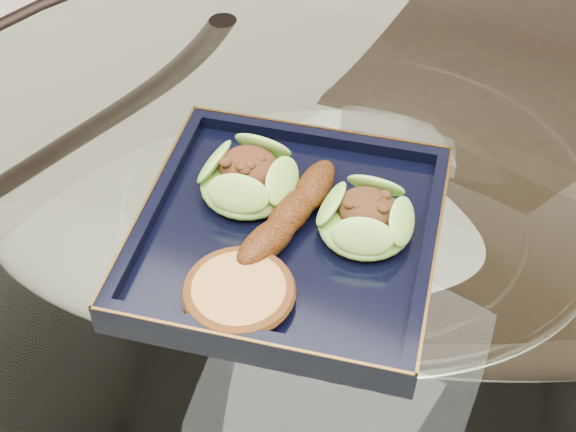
% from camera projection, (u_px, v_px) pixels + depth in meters
% --- Properties ---
extents(dining_table, '(1.13, 1.13, 0.77)m').
position_uv_depth(dining_table, '(348.00, 333.00, 0.88)').
color(dining_table, white).
rests_on(dining_table, ground).
extents(dining_chair, '(0.46, 0.46, 0.99)m').
position_uv_depth(dining_chair, '(540.00, 99.00, 1.24)').
color(dining_chair, black).
rests_on(dining_chair, ground).
extents(navy_plate, '(0.31, 0.31, 0.02)m').
position_uv_depth(navy_plate, '(288.00, 238.00, 0.74)').
color(navy_plate, black).
rests_on(navy_plate, dining_table).
extents(lettuce_wrap_left, '(0.12, 0.12, 0.03)m').
position_uv_depth(lettuce_wrap_left, '(248.00, 180.00, 0.76)').
color(lettuce_wrap_left, '#5B962B').
rests_on(lettuce_wrap_left, navy_plate).
extents(lettuce_wrap_right, '(0.11, 0.11, 0.03)m').
position_uv_depth(lettuce_wrap_right, '(365.00, 220.00, 0.72)').
color(lettuce_wrap_right, '#58922A').
rests_on(lettuce_wrap_right, navy_plate).
extents(roasted_plantain, '(0.05, 0.15, 0.03)m').
position_uv_depth(roasted_plantain, '(291.00, 213.00, 0.73)').
color(roasted_plantain, '#582609').
rests_on(roasted_plantain, navy_plate).
extents(crumb_patty, '(0.09, 0.09, 0.02)m').
position_uv_depth(crumb_patty, '(239.00, 293.00, 0.67)').
color(crumb_patty, '#C58741').
rests_on(crumb_patty, navy_plate).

